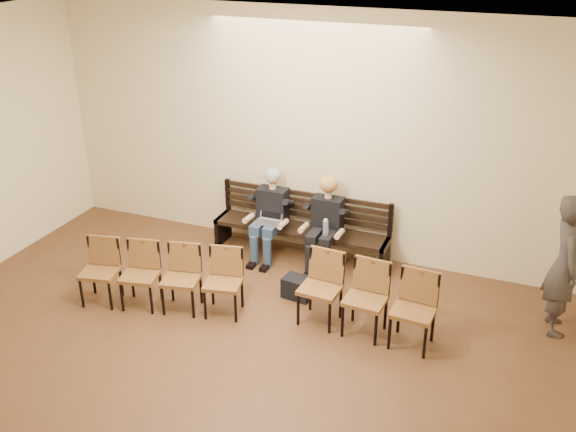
% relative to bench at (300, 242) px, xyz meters
% --- Properties ---
extents(room_walls, '(8.02, 10.01, 3.51)m').
position_rel_bench_xyz_m(room_walls, '(0.05, -3.86, 2.31)').
color(room_walls, beige).
rests_on(room_walls, ground).
extents(bench, '(2.60, 0.90, 0.45)m').
position_rel_bench_xyz_m(bench, '(0.00, 0.00, 0.00)').
color(bench, black).
rests_on(bench, ground).
extents(seated_man, '(0.53, 0.74, 1.28)m').
position_rel_bench_xyz_m(seated_man, '(-0.42, -0.12, 0.42)').
color(seated_man, black).
rests_on(seated_man, ground).
extents(seated_woman, '(0.52, 0.72, 1.21)m').
position_rel_bench_xyz_m(seated_woman, '(0.41, -0.12, 0.38)').
color(seated_woman, black).
rests_on(seated_woman, ground).
extents(laptop, '(0.37, 0.31, 0.25)m').
position_rel_bench_xyz_m(laptop, '(-0.39, -0.28, 0.35)').
color(laptop, silver).
rests_on(laptop, bench).
extents(water_bottle, '(0.09, 0.09, 0.25)m').
position_rel_bench_xyz_m(water_bottle, '(0.49, -0.34, 0.35)').
color(water_bottle, silver).
rests_on(water_bottle, bench).
extents(bag, '(0.41, 0.31, 0.28)m').
position_rel_bench_xyz_m(bag, '(0.37, -1.08, -0.09)').
color(bag, black).
rests_on(bag, ground).
extents(passerby, '(0.59, 0.80, 2.01)m').
position_rel_bench_xyz_m(passerby, '(3.50, -0.60, 0.78)').
color(passerby, '#342F2B').
rests_on(passerby, ground).
extents(chair_row_front, '(1.65, 0.59, 0.90)m').
position_rel_bench_xyz_m(chair_row_front, '(1.39, -1.53, 0.23)').
color(chair_row_front, brown).
rests_on(chair_row_front, ground).
extents(chair_row_back, '(2.11, 0.88, 0.85)m').
position_rel_bench_xyz_m(chair_row_back, '(-1.14, -1.94, 0.20)').
color(chair_row_back, brown).
rests_on(chair_row_back, ground).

